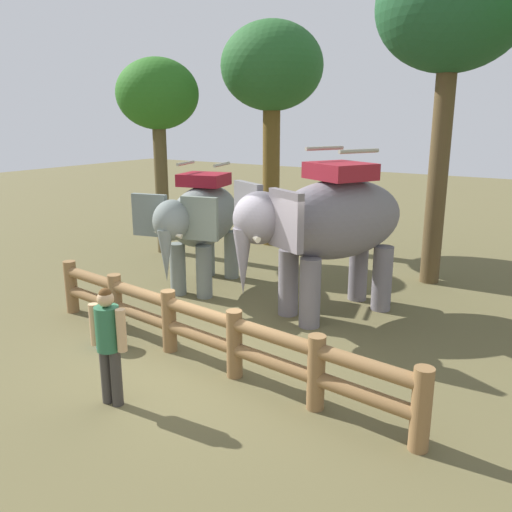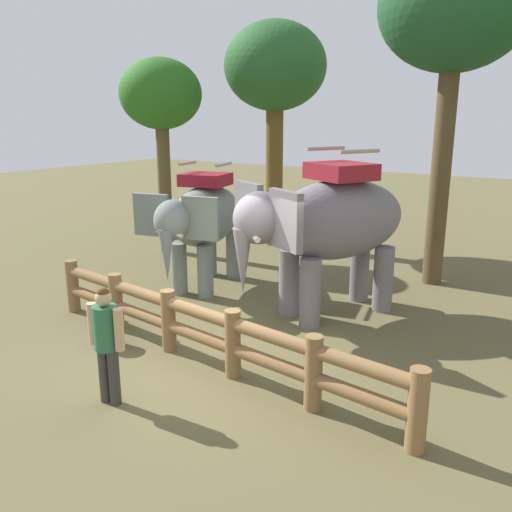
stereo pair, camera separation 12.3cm
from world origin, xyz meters
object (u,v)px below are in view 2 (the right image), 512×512
(tree_far_left, at_px, (455,11))
(tree_deep_back, at_px, (161,99))
(tree_far_right, at_px, (275,72))
(feed_bucket, at_px, (109,335))
(elephant_center, at_px, (328,224))
(elephant_near_left, at_px, (202,219))
(log_fence, at_px, (199,327))
(tourist_woman_in_black, at_px, (106,337))

(tree_far_left, distance_m, tree_deep_back, 7.54)
(tree_far_right, distance_m, tree_deep_back, 3.34)
(tree_far_right, xyz_separation_m, feed_bucket, (1.64, -7.95, -4.80))
(tree_far_left, bearing_deg, tree_far_right, 166.41)
(tree_far_right, height_order, feed_bucket, tree_far_right)
(tree_far_right, bearing_deg, elephant_center, -48.38)
(tree_far_left, distance_m, feed_bucket, 9.48)
(elephant_near_left, bearing_deg, tree_far_left, 38.22)
(elephant_near_left, bearing_deg, log_fence, -51.92)
(elephant_center, distance_m, tree_far_right, 6.85)
(elephant_near_left, bearing_deg, elephant_center, 0.56)
(elephant_near_left, distance_m, elephant_center, 3.07)
(elephant_center, xyz_separation_m, feed_bucket, (-2.38, -3.42, -1.61))
(log_fence, relative_size, feed_bucket, 16.95)
(tree_far_left, relative_size, tree_far_right, 1.15)
(log_fence, xyz_separation_m, elephant_center, (0.71, 3.04, 1.22))
(elephant_center, height_order, tree_far_right, tree_far_right)
(log_fence, bearing_deg, elephant_center, 76.86)
(elephant_near_left, relative_size, tree_deep_back, 0.63)
(tree_far_right, bearing_deg, tree_deep_back, -129.86)
(elephant_near_left, xyz_separation_m, tree_far_left, (4.20, 3.31, 4.33))
(tree_far_left, relative_size, feed_bucket, 16.92)
(log_fence, bearing_deg, elephant_near_left, 128.08)
(elephant_center, xyz_separation_m, tree_far_left, (1.14, 3.28, 4.10))
(log_fence, xyz_separation_m, tree_deep_back, (-5.40, 5.07, 3.65))
(elephant_center, height_order, tree_deep_back, tree_deep_back)
(feed_bucket, bearing_deg, tree_deep_back, 124.31)
(elephant_center, height_order, feed_bucket, elephant_center)
(tourist_woman_in_black, height_order, tree_far_right, tree_far_right)
(tree_far_left, xyz_separation_m, feed_bucket, (-3.52, -6.70, -5.71))
(tree_far_left, bearing_deg, tourist_woman_in_black, -104.66)
(tree_deep_back, bearing_deg, elephant_center, -18.43)
(tree_deep_back, distance_m, feed_bucket, 7.74)
(tourist_woman_in_black, distance_m, tree_deep_back, 9.08)
(tree_far_left, height_order, feed_bucket, tree_far_left)
(log_fence, relative_size, elephant_near_left, 2.20)
(tree_far_right, relative_size, tree_deep_back, 1.20)
(tourist_woman_in_black, height_order, tree_deep_back, tree_deep_back)
(log_fence, relative_size, tree_far_right, 1.16)
(tourist_woman_in_black, relative_size, tree_far_right, 0.26)
(elephant_center, distance_m, tree_far_left, 5.37)
(elephant_near_left, bearing_deg, tree_deep_back, 145.83)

